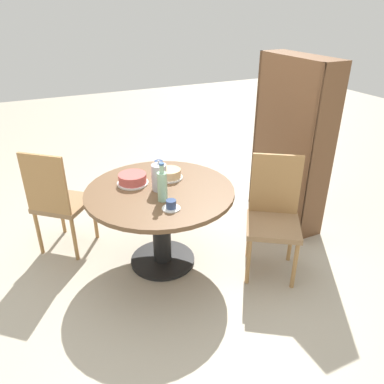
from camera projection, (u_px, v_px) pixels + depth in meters
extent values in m
plane|color=#B2A893|center=(163.00, 261.00, 3.32)|extent=(14.00, 14.00, 0.00)
cylinder|color=black|center=(163.00, 259.00, 3.31)|extent=(0.56, 0.56, 0.03)
cylinder|color=black|center=(161.00, 227.00, 3.16)|extent=(0.15, 0.15, 0.64)
cylinder|color=brown|center=(160.00, 191.00, 3.00)|extent=(1.20, 1.20, 0.04)
cylinder|color=#A87A47|center=(248.00, 262.00, 2.97)|extent=(0.03, 0.03, 0.43)
cylinder|color=#A87A47|center=(295.00, 266.00, 2.92)|extent=(0.03, 0.03, 0.43)
cylinder|color=#A87A47|center=(249.00, 236.00, 3.28)|extent=(0.03, 0.03, 0.43)
cylinder|color=#A87A47|center=(291.00, 240.00, 3.24)|extent=(0.03, 0.03, 0.43)
cube|color=#93704C|center=(273.00, 226.00, 2.99)|extent=(0.58, 0.58, 0.04)
cube|color=#A87A47|center=(276.00, 184.00, 3.04)|extent=(0.24, 0.35, 0.52)
cylinder|color=#A87A47|center=(95.00, 219.00, 3.55)|extent=(0.03, 0.03, 0.43)
cylinder|color=#A87A47|center=(62.00, 213.00, 3.64)|extent=(0.03, 0.03, 0.43)
cylinder|color=#A87A47|center=(75.00, 239.00, 3.24)|extent=(0.03, 0.03, 0.43)
cylinder|color=#A87A47|center=(39.00, 233.00, 3.33)|extent=(0.03, 0.03, 0.43)
cube|color=#93704C|center=(64.00, 203.00, 3.33)|extent=(0.59, 0.59, 0.04)
cube|color=#A87A47|center=(45.00, 184.00, 3.04)|extent=(0.28, 0.32, 0.52)
cube|color=brown|center=(321.00, 158.00, 3.29)|extent=(0.04, 0.28, 1.64)
cube|color=brown|center=(266.00, 132.00, 3.96)|extent=(0.04, 0.28, 1.64)
cube|color=brown|center=(280.00, 146.00, 3.58)|extent=(0.87, 0.02, 1.64)
cube|color=brown|center=(282.00, 215.00, 3.99)|extent=(0.80, 0.27, 0.04)
cube|color=brown|center=(288.00, 170.00, 3.75)|extent=(0.80, 0.27, 0.04)
cube|color=brown|center=(294.00, 116.00, 3.50)|extent=(0.80, 0.27, 0.04)
cube|color=brown|center=(302.00, 57.00, 3.26)|extent=(0.80, 0.27, 0.04)
cube|color=beige|center=(297.00, 206.00, 3.70)|extent=(0.34, 0.21, 0.41)
cube|color=teal|center=(270.00, 186.00, 4.06)|extent=(0.34, 0.21, 0.46)
cube|color=#234793|center=(306.00, 158.00, 3.45)|extent=(0.30, 0.21, 0.39)
cube|color=orange|center=(274.00, 141.00, 3.84)|extent=(0.30, 0.21, 0.42)
cube|color=#234793|center=(313.00, 95.00, 3.22)|extent=(0.37, 0.21, 0.44)
cube|color=#B72D28|center=(282.00, 86.00, 3.56)|extent=(0.37, 0.21, 0.45)
cylinder|color=silver|center=(159.00, 177.00, 2.95)|extent=(0.12, 0.12, 0.21)
cone|color=silver|center=(158.00, 164.00, 2.89)|extent=(0.11, 0.11, 0.02)
sphere|color=silver|center=(158.00, 161.00, 2.88)|extent=(0.02, 0.02, 0.02)
cylinder|color=#99C6A3|center=(162.00, 187.00, 2.78)|extent=(0.07, 0.07, 0.23)
cylinder|color=#99C6A3|center=(162.00, 169.00, 2.71)|extent=(0.03, 0.03, 0.06)
cylinder|color=#2D5184|center=(161.00, 164.00, 2.70)|extent=(0.04, 0.04, 0.01)
cylinder|color=white|center=(133.00, 183.00, 3.09)|extent=(0.26, 0.26, 0.01)
cylinder|color=#C65651|center=(132.00, 178.00, 3.07)|extent=(0.23, 0.23, 0.07)
cylinder|color=white|center=(170.00, 177.00, 3.18)|extent=(0.22, 0.22, 0.01)
cylinder|color=#DBB784|center=(169.00, 173.00, 3.17)|extent=(0.19, 0.19, 0.07)
cylinder|color=silver|center=(159.00, 168.00, 3.38)|extent=(0.14, 0.14, 0.01)
cylinder|color=#334775|center=(159.00, 164.00, 3.36)|extent=(0.08, 0.08, 0.06)
cylinder|color=silver|center=(171.00, 208.00, 2.71)|extent=(0.14, 0.14, 0.01)
cylinder|color=#334775|center=(171.00, 204.00, 2.70)|extent=(0.08, 0.08, 0.06)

